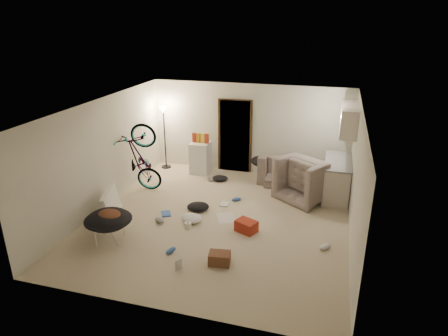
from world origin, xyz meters
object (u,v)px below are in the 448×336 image
(floor_lamp, at_px, (164,124))
(drink_case_b, at_px, (246,226))
(armchair, at_px, (310,182))
(bicycle, at_px, (141,173))
(juicer, at_px, (188,225))
(sofa, at_px, (296,174))
(saucer_chair, at_px, (109,223))
(tv_box, at_px, (111,204))
(kitchen_counter, at_px, (337,179))
(drink_case_a, at_px, (220,258))
(mini_fridge, at_px, (201,158))

(floor_lamp, bearing_deg, drink_case_b, -43.99)
(armchair, xyz_separation_m, bicycle, (-4.12, -0.83, 0.10))
(bicycle, bearing_deg, juicer, -137.81)
(sofa, bearing_deg, juicer, 59.88)
(drink_case_b, bearing_deg, sofa, 100.54)
(sofa, distance_m, juicer, 3.58)
(saucer_chair, bearing_deg, tv_box, 118.58)
(saucer_chair, bearing_deg, kitchen_counter, 39.03)
(juicer, bearing_deg, tv_box, 179.26)
(drink_case_a, bearing_deg, drink_case_b, 72.32)
(tv_box, distance_m, drink_case_b, 3.01)
(armchair, bearing_deg, bicycle, 46.34)
(kitchen_counter, bearing_deg, bicycle, -167.11)
(drink_case_b, height_order, juicer, drink_case_b)
(armchair, xyz_separation_m, tv_box, (-4.12, -2.30, -0.07))
(kitchen_counter, relative_size, mini_fridge, 1.70)
(bicycle, distance_m, drink_case_b, 3.27)
(drink_case_a, bearing_deg, kitchen_counter, 53.26)
(kitchen_counter, xyz_separation_m, tv_box, (-4.73, -2.55, -0.12))
(floor_lamp, xyz_separation_m, bicycle, (0.10, -1.73, -0.82))
(mini_fridge, distance_m, drink_case_b, 3.52)
(sofa, bearing_deg, floor_lamp, -0.85)
(sofa, height_order, armchair, armchair)
(sofa, distance_m, armchair, 0.82)
(floor_lamp, relative_size, drink_case_b, 4.37)
(bicycle, xyz_separation_m, tv_box, (0.00, -1.47, -0.17))
(armchair, relative_size, drink_case_a, 3.05)
(saucer_chair, relative_size, drink_case_b, 2.23)
(bicycle, xyz_separation_m, drink_case_a, (2.79, -2.51, -0.38))
(kitchen_counter, distance_m, tv_box, 5.38)
(tv_box, height_order, drink_case_a, tv_box)
(sofa, height_order, drink_case_a, sofa)
(drink_case_b, bearing_deg, drink_case_a, -74.42)
(sofa, bearing_deg, kitchen_counter, 158.39)
(floor_lamp, xyz_separation_m, drink_case_b, (3.10, -2.99, -1.19))
(armchair, bearing_deg, saucer_chair, 76.20)
(floor_lamp, bearing_deg, bicycle, -86.70)
(armchair, bearing_deg, floor_lamp, 22.88)
(bicycle, relative_size, saucer_chair, 2.00)
(armchair, xyz_separation_m, saucer_chair, (-3.64, -3.19, 0.01))
(sofa, bearing_deg, tv_box, 41.16)
(floor_lamp, distance_m, drink_case_a, 5.27)
(tv_box, relative_size, juicer, 4.60)
(floor_lamp, bearing_deg, saucer_chair, -81.87)
(drink_case_b, relative_size, juicer, 1.99)
(drink_case_a, bearing_deg, tv_box, 151.09)
(floor_lamp, distance_m, saucer_chair, 4.23)
(tv_box, distance_m, juicer, 1.81)
(mini_fridge, height_order, tv_box, mini_fridge)
(bicycle, relative_size, mini_fridge, 2.09)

